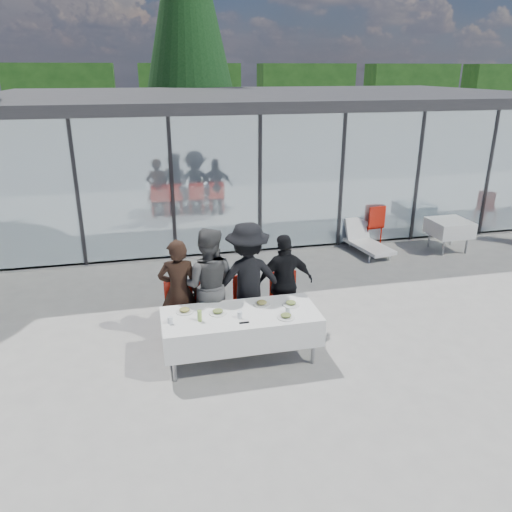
{
  "coord_description": "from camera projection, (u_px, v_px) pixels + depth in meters",
  "views": [
    {
      "loc": [
        -1.52,
        -6.67,
        4.04
      ],
      "look_at": [
        0.29,
        1.2,
        1.01
      ],
      "focal_mm": 35.0,
      "sensor_mm": 36.0,
      "label": 1
    }
  ],
  "objects": [
    {
      "name": "diner_c",
      "position": [
        248.0,
        280.0,
        7.85
      ],
      "size": [
        1.21,
        1.21,
        1.87
      ],
      "primitive_type": "imported",
      "rotation": [
        0.0,
        0.0,
        3.15
      ],
      "color": "black",
      "rests_on": "ground"
    },
    {
      "name": "diner_chair_a",
      "position": [
        180.0,
        309.0,
        7.75
      ],
      "size": [
        0.44,
        0.44,
        0.97
      ],
      "color": "red",
      "rests_on": "ground"
    },
    {
      "name": "plate_extra",
      "position": [
        286.0,
        316.0,
        7.03
      ],
      "size": [
        0.25,
        0.25,
        0.07
      ],
      "color": "silver",
      "rests_on": "dining_table"
    },
    {
      "name": "plate_b",
      "position": [
        218.0,
        312.0,
        7.15
      ],
      "size": [
        0.25,
        0.25,
        0.07
      ],
      "color": "silver",
      "rests_on": "dining_table"
    },
    {
      "name": "folded_eyeglasses",
      "position": [
        244.0,
        323.0,
        6.89
      ],
      "size": [
        0.14,
        0.03,
        0.01
      ],
      "primitive_type": "cube",
      "color": "black",
      "rests_on": "dining_table"
    },
    {
      "name": "conifer_tree",
      "position": [
        187.0,
        11.0,
        17.69
      ],
      "size": [
        4.0,
        4.0,
        10.5
      ],
      "color": "#382316",
      "rests_on": "ground"
    },
    {
      "name": "plate_d",
      "position": [
        291.0,
        303.0,
        7.41
      ],
      "size": [
        0.25,
        0.25,
        0.07
      ],
      "color": "silver",
      "rests_on": "dining_table"
    },
    {
      "name": "drinking_glasses",
      "position": [
        233.0,
        315.0,
        7.01
      ],
      "size": [
        1.74,
        0.13,
        0.1
      ],
      "color": "silver",
      "rests_on": "dining_table"
    },
    {
      "name": "spare_table_right",
      "position": [
        449.0,
        228.0,
        11.68
      ],
      "size": [
        0.86,
        0.86,
        0.74
      ],
      "color": "silver",
      "rests_on": "ground"
    },
    {
      "name": "diner_chair_b",
      "position": [
        209.0,
        307.0,
        7.85
      ],
      "size": [
        0.44,
        0.44,
        0.97
      ],
      "color": "red",
      "rests_on": "ground"
    },
    {
      "name": "spare_chair_b",
      "position": [
        374.0,
        223.0,
        12.12
      ],
      "size": [
        0.49,
        0.49,
        0.97
      ],
      "color": "red",
      "rests_on": "ground"
    },
    {
      "name": "lounger",
      "position": [
        366.0,
        241.0,
        11.72
      ],
      "size": [
        0.81,
        1.41,
        0.72
      ],
      "color": "white",
      "rests_on": "ground"
    },
    {
      "name": "juice_bottle",
      "position": [
        200.0,
        316.0,
        6.93
      ],
      "size": [
        0.06,
        0.06,
        0.16
      ],
      "primitive_type": "cylinder",
      "color": "#8EB54B",
      "rests_on": "dining_table"
    },
    {
      "name": "treeline",
      "position": [
        128.0,
        99.0,
        32.18
      ],
      "size": [
        62.5,
        2.0,
        4.4
      ],
      "color": "#143310",
      "rests_on": "ground"
    },
    {
      "name": "pavilion",
      "position": [
        259.0,
        137.0,
        14.94
      ],
      "size": [
        14.8,
        8.8,
        3.44
      ],
      "color": "gray",
      "rests_on": "ground"
    },
    {
      "name": "plate_a",
      "position": [
        185.0,
        310.0,
        7.2
      ],
      "size": [
        0.25,
        0.25,
        0.07
      ],
      "color": "silver",
      "rests_on": "dining_table"
    },
    {
      "name": "plate_c",
      "position": [
        262.0,
        303.0,
        7.42
      ],
      "size": [
        0.25,
        0.25,
        0.07
      ],
      "color": "silver",
      "rests_on": "dining_table"
    },
    {
      "name": "diner_b",
      "position": [
        208.0,
        284.0,
        7.72
      ],
      "size": [
        1.1,
        1.1,
        1.83
      ],
      "primitive_type": "imported",
      "rotation": [
        0.0,
        0.0,
        2.86
      ],
      "color": "#4D4D4D",
      "rests_on": "ground"
    },
    {
      "name": "diner_d",
      "position": [
        285.0,
        283.0,
        8.02
      ],
      "size": [
        1.02,
        1.02,
        1.63
      ],
      "primitive_type": "imported",
      "rotation": [
        0.0,
        0.0,
        3.21
      ],
      "color": "black",
      "rests_on": "ground"
    },
    {
      "name": "diner_chair_d",
      "position": [
        284.0,
        299.0,
        8.11
      ],
      "size": [
        0.44,
        0.44,
        0.97
      ],
      "color": "red",
      "rests_on": "ground"
    },
    {
      "name": "ground",
      "position": [
        255.0,
        344.0,
        7.83
      ],
      "size": [
        90.0,
        90.0,
        0.0
      ],
      "primitive_type": "plane",
      "color": "gray",
      "rests_on": "ground"
    },
    {
      "name": "dining_table",
      "position": [
        241.0,
        327.0,
        7.24
      ],
      "size": [
        2.26,
        0.96,
        0.75
      ],
      "color": "silver",
      "rests_on": "ground"
    },
    {
      "name": "diner_a",
      "position": [
        179.0,
        291.0,
        7.65
      ],
      "size": [
        0.68,
        0.68,
        1.69
      ],
      "primitive_type": "imported",
      "rotation": [
        0.0,
        0.0,
        3.04
      ],
      "color": "black",
      "rests_on": "ground"
    },
    {
      "name": "diner_chair_c",
      "position": [
        248.0,
        303.0,
        7.98
      ],
      "size": [
        0.44,
        0.44,
        0.97
      ],
      "color": "red",
      "rests_on": "ground"
    }
  ]
}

